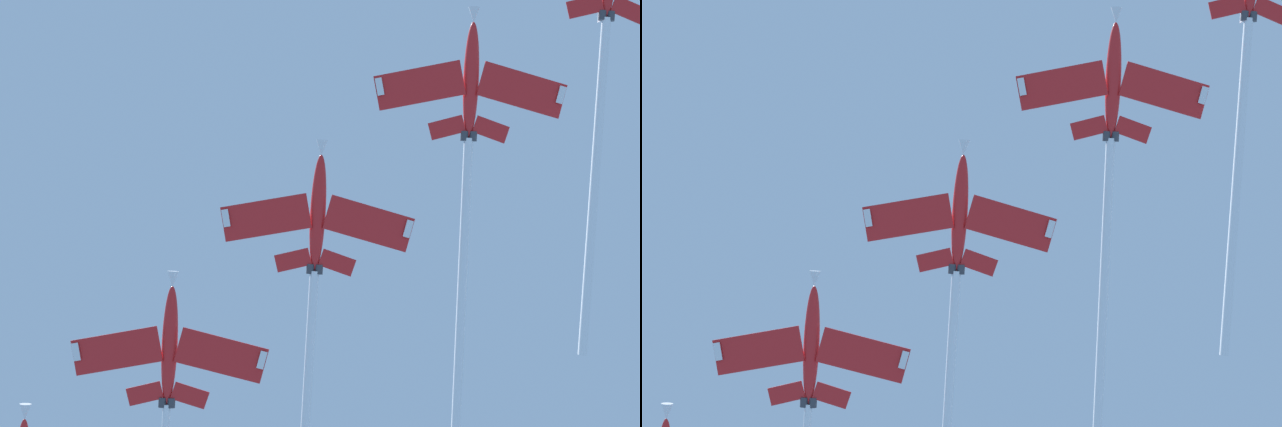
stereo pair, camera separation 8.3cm
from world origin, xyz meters
The scene contains 4 objects.
jet_lead centered at (-5.48, 6.87, 109.28)m, with size 35.19×32.11×21.10m.
jet_second centered at (-22.67, 4.11, 104.55)m, with size 32.51×30.87×19.17m.
jet_third centered at (-42.50, 1.44, 98.67)m, with size 32.28×30.12×19.54m.
jet_fourth centered at (-60.72, -1.41, 92.02)m, with size 34.43×32.46×20.81m.
Camera 1 is at (-5.06, -34.93, 1.70)m, focal length 60.13 mm.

